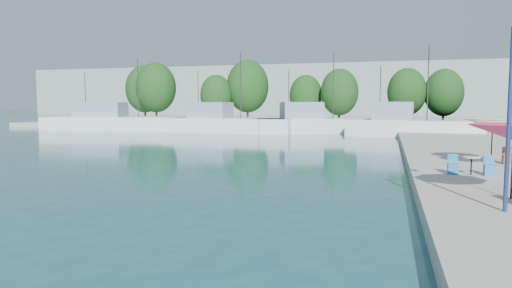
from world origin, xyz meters
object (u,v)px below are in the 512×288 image
(umbrella_cream, at_px, (493,124))
(trawler_02, at_px, (225,124))
(umbrella_white, at_px, (510,127))
(trawler_04, at_px, (409,127))
(trawler_01, at_px, (120,122))
(trawler_03, at_px, (317,124))

(umbrella_cream, bearing_deg, trawler_02, 130.96)
(umbrella_white, bearing_deg, trawler_02, 129.62)
(trawler_04, xyz_separation_m, umbrella_cream, (2.85, -27.11, 1.50))
(trawler_04, bearing_deg, trawler_02, -178.32)
(umbrella_cream, bearing_deg, trawler_01, 143.81)
(trawler_03, xyz_separation_m, umbrella_cream, (13.45, -30.49, 1.50))
(trawler_02, xyz_separation_m, umbrella_white, (25.03, -30.23, 1.44))
(trawler_03, distance_m, umbrella_cream, 33.36)
(trawler_04, bearing_deg, umbrella_white, -78.54)
(trawler_02, distance_m, umbrella_cream, 37.67)
(trawler_03, height_order, umbrella_cream, trawler_03)
(trawler_01, height_order, trawler_02, same)
(trawler_01, xyz_separation_m, umbrella_cream, (40.56, -29.67, 1.50))
(umbrella_white, bearing_deg, trawler_01, 142.43)
(trawler_03, distance_m, trawler_04, 11.13)
(trawler_02, height_order, umbrella_cream, trawler_02)
(trawler_02, bearing_deg, trawler_01, 179.78)
(trawler_03, height_order, umbrella_white, trawler_03)
(trawler_01, height_order, trawler_03, same)
(trawler_02, distance_m, trawler_04, 21.87)
(umbrella_white, xyz_separation_m, umbrella_cream, (-0.36, 1.81, 0.06))
(trawler_03, bearing_deg, trawler_01, 156.69)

